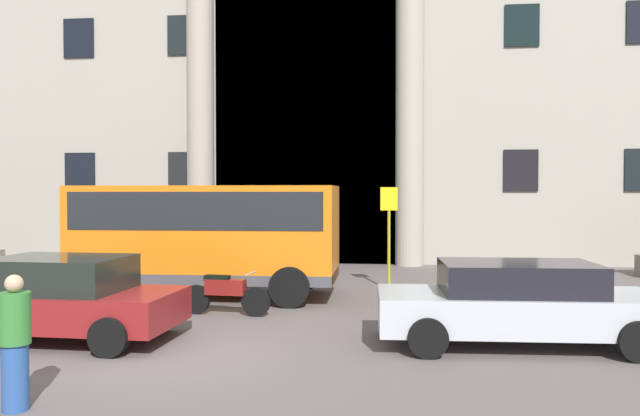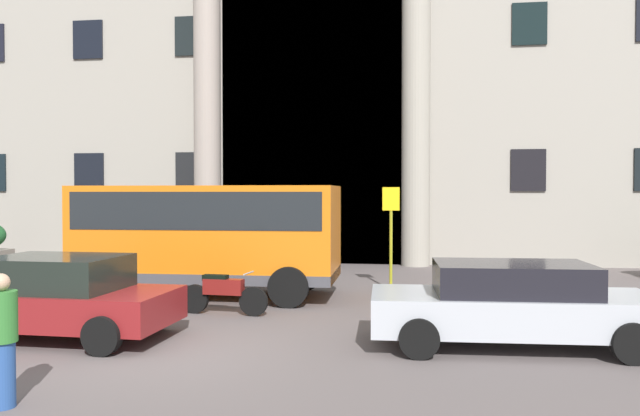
{
  "view_description": "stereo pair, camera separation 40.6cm",
  "coord_description": "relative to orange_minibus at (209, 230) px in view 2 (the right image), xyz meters",
  "views": [
    {
      "loc": [
        3.54,
        -9.36,
        2.53
      ],
      "look_at": [
        1.89,
        5.24,
        2.17
      ],
      "focal_mm": 35.67,
      "sensor_mm": 36.0,
      "label": 1
    },
    {
      "loc": [
        3.95,
        -9.31,
        2.53
      ],
      "look_at": [
        1.89,
        5.24,
        2.17
      ],
      "focal_mm": 35.67,
      "sensor_mm": 36.0,
      "label": 2
    }
  ],
  "objects": [
    {
      "name": "parked_coupe_end",
      "position": [
        6.47,
        -4.16,
        -0.9
      ],
      "size": [
        4.63,
        2.16,
        1.38
      ],
      "rotation": [
        0.0,
        0.0,
        0.04
      ],
      "color": "#AEB2BB",
      "rests_on": "ground_plane"
    },
    {
      "name": "hedge_planter_far_east",
      "position": [
        -4.04,
        5.2,
        -0.97
      ],
      "size": [
        1.69,
        0.88,
        1.33
      ],
      "color": "gray",
      "rests_on": "ground_plane"
    },
    {
      "name": "white_taxi_kerbside",
      "position": [
        -1.22,
        -4.63,
        -0.88
      ],
      "size": [
        4.07,
        2.2,
        1.43
      ],
      "rotation": [
        0.0,
        0.0,
        -0.04
      ],
      "color": "maroon",
      "rests_on": "ground_plane"
    },
    {
      "name": "office_building_facade",
      "position": [
        0.86,
        11.97,
        5.84
      ],
      "size": [
        39.59,
        9.74,
        14.91
      ],
      "color": "gray",
      "rests_on": "ground_plane"
    },
    {
      "name": "motorcycle_near_kerb",
      "position": [
        5.75,
        -2.14,
        -1.15
      ],
      "size": [
        1.97,
        0.64,
        0.89
      ],
      "rotation": [
        0.0,
        0.0,
        -0.2
      ],
      "color": "black",
      "rests_on": "ground_plane"
    },
    {
      "name": "ground_plane",
      "position": [
        0.86,
        -5.5,
        -1.67
      ],
      "size": [
        80.0,
        64.0,
        0.12
      ],
      "primitive_type": "cube",
      "color": "#5A5151"
    },
    {
      "name": "bus_stop_sign",
      "position": [
        4.33,
        1.67,
        0.04
      ],
      "size": [
        0.44,
        0.08,
        2.66
      ],
      "color": "olive",
      "rests_on": "ground_plane"
    },
    {
      "name": "orange_minibus",
      "position": [
        0.0,
        0.0,
        0.0
      ],
      "size": [
        6.23,
        2.77,
        2.68
      ],
      "rotation": [
        0.0,
        0.0,
        0.02
      ],
      "color": "orange",
      "rests_on": "ground_plane"
    },
    {
      "name": "motorcycle_far_end",
      "position": [
        0.96,
        -2.15,
        -1.15
      ],
      "size": [
        1.91,
        0.55,
        0.89
      ],
      "rotation": [
        0.0,
        0.0,
        -0.1
      ],
      "color": "black",
      "rests_on": "ground_plane"
    },
    {
      "name": "pedestrian_woman_dark_dress",
      "position": [
        0.07,
        -8.01,
        -0.82
      ],
      "size": [
        0.36,
        0.36,
        1.58
      ],
      "rotation": [
        0.0,
        0.0,
        0.02
      ],
      "color": "#274A8C",
      "rests_on": "ground_plane"
    }
  ]
}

